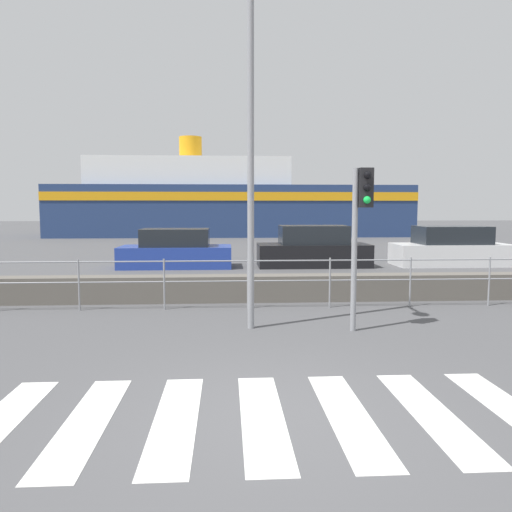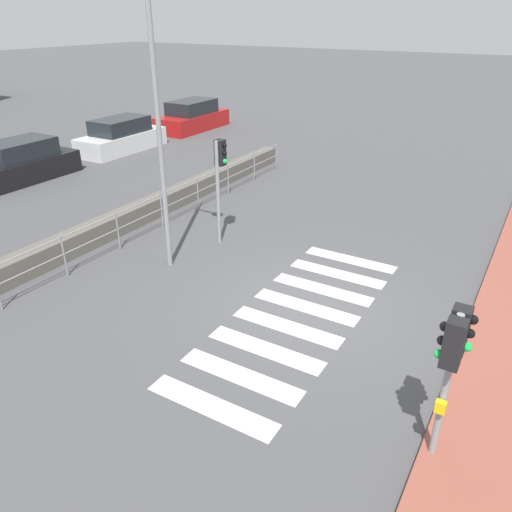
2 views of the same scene
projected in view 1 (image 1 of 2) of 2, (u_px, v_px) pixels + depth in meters
ground_plane at (271, 417)px, 5.21m from camera, size 160.00×160.00×0.00m
crosswalk at (219, 418)px, 5.17m from camera, size 6.75×2.40×0.01m
seawall at (246, 288)px, 11.68m from camera, size 19.94×0.55×0.61m
harbor_fence at (248, 275)px, 10.77m from camera, size 17.99×0.04×1.10m
traffic_light_far at (361, 212)px, 8.67m from camera, size 0.34×0.32×2.86m
streetlamp at (251, 98)px, 8.51m from camera, size 0.32×1.07×6.60m
ferry_boat at (224, 203)px, 40.33m from camera, size 27.42×8.66×7.81m
parked_car_blue at (176, 251)px, 18.33m from camera, size 4.06×1.81×1.42m
parked_car_black at (313, 249)px, 18.62m from camera, size 4.13×1.78×1.53m
parked_car_white at (451, 249)px, 18.94m from camera, size 4.33×1.75×1.49m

